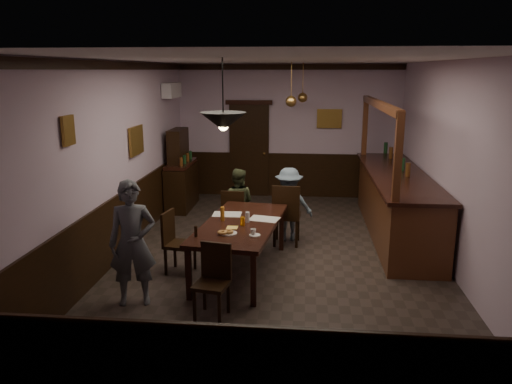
# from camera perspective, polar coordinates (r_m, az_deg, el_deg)

# --- Properties ---
(room) EXTENTS (5.01, 8.01, 3.01)m
(room) POSITION_cam_1_polar(r_m,az_deg,el_deg) (7.46, 2.71, 3.28)
(room) COLOR #2D2621
(room) RESTS_ON ground
(dining_table) EXTENTS (1.26, 2.30, 0.75)m
(dining_table) POSITION_cam_1_polar(r_m,az_deg,el_deg) (7.12, -1.76, -3.98)
(dining_table) COLOR black
(dining_table) RESTS_ON ground
(chair_far_left) EXTENTS (0.41, 0.41, 0.90)m
(chair_far_left) POSITION_cam_1_polar(r_m,az_deg,el_deg) (8.46, -2.55, -2.44)
(chair_far_left) COLOR black
(chair_far_left) RESTS_ON ground
(chair_far_right) EXTENTS (0.48, 0.48, 1.04)m
(chair_far_right) POSITION_cam_1_polar(r_m,az_deg,el_deg) (8.25, 3.48, -2.33)
(chair_far_right) COLOR black
(chair_far_right) RESTS_ON ground
(chair_near) EXTENTS (0.44, 0.44, 0.88)m
(chair_near) POSITION_cam_1_polar(r_m,az_deg,el_deg) (5.99, -4.88, -9.64)
(chair_near) COLOR black
(chair_near) RESTS_ON ground
(chair_side) EXTENTS (0.45, 0.45, 0.90)m
(chair_side) POSITION_cam_1_polar(r_m,az_deg,el_deg) (7.28, -9.24, -5.34)
(chair_side) COLOR black
(chair_side) RESTS_ON ground
(person_standing) EXTENTS (0.65, 0.51, 1.58)m
(person_standing) POSITION_cam_1_polar(r_m,az_deg,el_deg) (6.33, -13.93, -5.72)
(person_standing) COLOR #545860
(person_standing) RESTS_ON ground
(person_seated_left) EXTENTS (0.64, 0.53, 1.21)m
(person_seated_left) POSITION_cam_1_polar(r_m,az_deg,el_deg) (8.69, -2.12, -1.24)
(person_seated_left) COLOR #40482B
(person_seated_left) RESTS_ON ground
(person_seated_right) EXTENTS (0.86, 0.55, 1.26)m
(person_seated_right) POSITION_cam_1_polar(r_m,az_deg,el_deg) (8.50, 3.76, -1.41)
(person_seated_right) COLOR slate
(person_seated_right) RESTS_ON ground
(newspaper_left) EXTENTS (0.43, 0.31, 0.01)m
(newspaper_left) POSITION_cam_1_polar(r_m,az_deg,el_deg) (7.48, -3.33, -2.56)
(newspaper_left) COLOR silver
(newspaper_left) RESTS_ON dining_table
(newspaper_right) EXTENTS (0.48, 0.39, 0.01)m
(newspaper_right) POSITION_cam_1_polar(r_m,az_deg,el_deg) (7.24, 0.94, -3.10)
(newspaper_right) COLOR silver
(newspaper_right) RESTS_ON dining_table
(napkin) EXTENTS (0.17, 0.17, 0.00)m
(napkin) POSITION_cam_1_polar(r_m,az_deg,el_deg) (6.87, -2.74, -4.08)
(napkin) COLOR #FFD85D
(napkin) RESTS_ON dining_table
(saucer) EXTENTS (0.15, 0.15, 0.01)m
(saucer) POSITION_cam_1_polar(r_m,az_deg,el_deg) (6.54, -0.14, -4.96)
(saucer) COLOR white
(saucer) RESTS_ON dining_table
(coffee_cup) EXTENTS (0.09, 0.09, 0.07)m
(coffee_cup) POSITION_cam_1_polar(r_m,az_deg,el_deg) (6.54, -0.32, -4.55)
(coffee_cup) COLOR white
(coffee_cup) RESTS_ON saucer
(pastry_plate) EXTENTS (0.22, 0.22, 0.01)m
(pastry_plate) POSITION_cam_1_polar(r_m,az_deg,el_deg) (6.62, -3.12, -4.72)
(pastry_plate) COLOR white
(pastry_plate) RESTS_ON dining_table
(pastry_ring_a) EXTENTS (0.13, 0.13, 0.04)m
(pastry_ring_a) POSITION_cam_1_polar(r_m,az_deg,el_deg) (6.56, -3.87, -4.64)
(pastry_ring_a) COLOR #C68C47
(pastry_ring_a) RESTS_ON pastry_plate
(pastry_ring_b) EXTENTS (0.13, 0.13, 0.04)m
(pastry_ring_b) POSITION_cam_1_polar(r_m,az_deg,el_deg) (6.59, -3.15, -4.55)
(pastry_ring_b) COLOR #C68C47
(pastry_ring_b) RESTS_ON pastry_plate
(soda_can) EXTENTS (0.07, 0.07, 0.12)m
(soda_can) POSITION_cam_1_polar(r_m,az_deg,el_deg) (6.94, -1.55, -3.36)
(soda_can) COLOR orange
(soda_can) RESTS_ON dining_table
(beer_glass) EXTENTS (0.06, 0.06, 0.20)m
(beer_glass) POSITION_cam_1_polar(r_m,az_deg,el_deg) (7.17, -3.86, -2.49)
(beer_glass) COLOR #BF721E
(beer_glass) RESTS_ON dining_table
(water_glass) EXTENTS (0.06, 0.06, 0.15)m
(water_glass) POSITION_cam_1_polar(r_m,az_deg,el_deg) (7.08, -0.98, -2.89)
(water_glass) COLOR silver
(water_glass) RESTS_ON dining_table
(pepper_mill) EXTENTS (0.04, 0.04, 0.14)m
(pepper_mill) POSITION_cam_1_polar(r_m,az_deg,el_deg) (6.54, -6.89, -4.46)
(pepper_mill) COLOR black
(pepper_mill) RESTS_ON dining_table
(sideboard) EXTENTS (0.45, 1.27, 1.67)m
(sideboard) POSITION_cam_1_polar(r_m,az_deg,el_deg) (10.61, -8.57, 1.73)
(sideboard) COLOR black
(sideboard) RESTS_ON ground
(bar_counter) EXTENTS (0.97, 4.18, 2.34)m
(bar_counter) POSITION_cam_1_polar(r_m,az_deg,el_deg) (9.13, 15.69, -1.08)
(bar_counter) COLOR #532816
(bar_counter) RESTS_ON ground
(door_back) EXTENTS (0.90, 0.06, 2.10)m
(door_back) POSITION_cam_1_polar(r_m,az_deg,el_deg) (11.49, -0.78, 4.73)
(door_back) COLOR black
(door_back) RESTS_ON ground
(ac_unit) EXTENTS (0.20, 0.85, 0.30)m
(ac_unit) POSITION_cam_1_polar(r_m,az_deg,el_deg) (10.59, -9.60, 11.39)
(ac_unit) COLOR white
(ac_unit) RESTS_ON ground
(picture_left_small) EXTENTS (0.04, 0.28, 0.36)m
(picture_left_small) POSITION_cam_1_polar(r_m,az_deg,el_deg) (6.42, -20.68, 6.59)
(picture_left_small) COLOR olive
(picture_left_small) RESTS_ON ground
(picture_left_large) EXTENTS (0.04, 0.62, 0.48)m
(picture_left_large) POSITION_cam_1_polar(r_m,az_deg,el_deg) (8.68, -13.51, 5.74)
(picture_left_large) COLOR olive
(picture_left_large) RESTS_ON ground
(picture_back) EXTENTS (0.55, 0.04, 0.42)m
(picture_back) POSITION_cam_1_polar(r_m,az_deg,el_deg) (11.34, 8.38, 8.29)
(picture_back) COLOR olive
(picture_back) RESTS_ON ground
(pendant_iron) EXTENTS (0.56, 0.56, 0.86)m
(pendant_iron) POSITION_cam_1_polar(r_m,az_deg,el_deg) (6.04, -3.76, 8.04)
(pendant_iron) COLOR black
(pendant_iron) RESTS_ON ground
(pendant_brass_mid) EXTENTS (0.20, 0.20, 0.81)m
(pendant_brass_mid) POSITION_cam_1_polar(r_m,az_deg,el_deg) (9.24, 4.02, 10.28)
(pendant_brass_mid) COLOR #BF8C3F
(pendant_brass_mid) RESTS_ON ground
(pendant_brass_far) EXTENTS (0.20, 0.20, 0.81)m
(pendant_brass_far) POSITION_cam_1_polar(r_m,az_deg,el_deg) (10.55, 5.34, 10.69)
(pendant_brass_far) COLOR #BF8C3F
(pendant_brass_far) RESTS_ON ground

